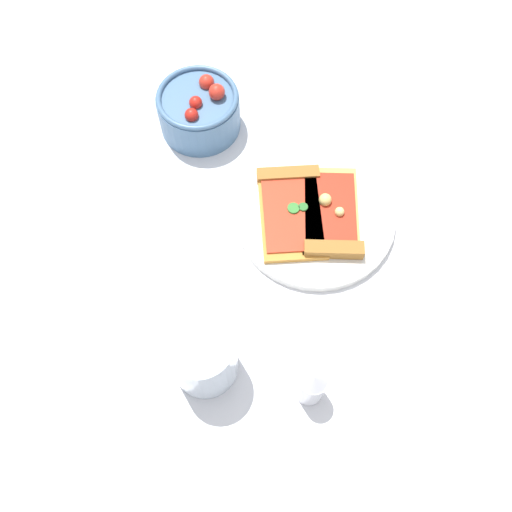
% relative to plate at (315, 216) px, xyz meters
% --- Properties ---
extents(ground_plane, '(2.40, 2.40, 0.00)m').
position_rel_plate_xyz_m(ground_plane, '(-0.02, -0.01, -0.01)').
color(ground_plane, silver).
rests_on(ground_plane, ground).
extents(plate, '(0.23, 0.23, 0.01)m').
position_rel_plate_xyz_m(plate, '(0.00, 0.00, 0.00)').
color(plate, white).
rests_on(plate, ground_plane).
extents(pizza_slice_near, '(0.15, 0.17, 0.01)m').
position_rel_plate_xyz_m(pizza_slice_near, '(-0.02, 0.03, 0.01)').
color(pizza_slice_near, gold).
rests_on(pizza_slice_near, plate).
extents(pizza_slice_far, '(0.15, 0.16, 0.02)m').
position_rel_plate_xyz_m(pizza_slice_far, '(0.01, -0.02, 0.01)').
color(pizza_slice_far, '#E5B256').
rests_on(pizza_slice_far, plate).
extents(salad_bowl, '(0.12, 0.12, 0.08)m').
position_rel_plate_xyz_m(salad_bowl, '(-0.04, 0.24, 0.03)').
color(salad_bowl, '#4C7299').
rests_on(salad_bowl, ground_plane).
extents(soda_glass, '(0.08, 0.08, 0.10)m').
position_rel_plate_xyz_m(soda_glass, '(-0.25, -0.09, 0.04)').
color(soda_glass, silver).
rests_on(soda_glass, ground_plane).
extents(pepper_shaker, '(0.03, 0.03, 0.08)m').
position_rel_plate_xyz_m(pepper_shaker, '(-0.16, -0.19, 0.03)').
color(pepper_shaker, silver).
rests_on(pepper_shaker, ground_plane).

